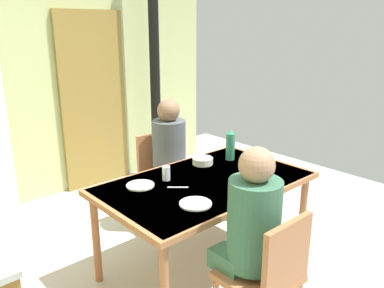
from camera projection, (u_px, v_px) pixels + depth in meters
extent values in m
plane|color=#B9B9B3|center=(195.00, 280.00, 2.93)|extent=(5.89, 5.89, 0.00)
cube|color=#BBC484|center=(51.00, 64.00, 4.12)|extent=(4.08, 0.10, 2.89)
cube|color=olive|center=(94.00, 101.00, 4.46)|extent=(0.80, 0.05, 2.00)
cylinder|color=black|center=(155.00, 60.00, 4.57)|extent=(0.12, 0.12, 2.89)
cube|color=#A5673F|center=(205.00, 183.00, 2.89)|extent=(1.56, 0.94, 0.04)
cube|color=#EEA18B|center=(206.00, 181.00, 2.88)|extent=(1.50, 0.91, 0.00)
cylinder|color=#A5673F|center=(302.00, 217.00, 3.16)|extent=(0.06, 0.06, 0.69)
cylinder|color=#A5673F|center=(96.00, 239.00, 2.83)|extent=(0.06, 0.06, 0.69)
cylinder|color=#A5673F|center=(230.00, 187.00, 3.73)|extent=(0.06, 0.06, 0.69)
cube|color=#A5673F|center=(258.00, 277.00, 2.24)|extent=(0.40, 0.40, 0.04)
cube|color=#A5673F|center=(287.00, 258.00, 2.05)|extent=(0.38, 0.04, 0.42)
cylinder|color=#A5673F|center=(252.00, 286.00, 2.54)|extent=(0.04, 0.04, 0.41)
cube|color=#A5673F|center=(166.00, 180.00, 3.64)|extent=(0.40, 0.40, 0.04)
cube|color=#A5673F|center=(154.00, 154.00, 3.71)|extent=(0.38, 0.04, 0.42)
cylinder|color=#A5673F|center=(192.00, 204.00, 3.70)|extent=(0.04, 0.04, 0.41)
cylinder|color=#A5673F|center=(164.00, 216.00, 3.48)|extent=(0.04, 0.04, 0.41)
cylinder|color=#A5673F|center=(170.00, 193.00, 3.94)|extent=(0.04, 0.04, 0.41)
cylinder|color=#A5673F|center=(142.00, 203.00, 3.72)|extent=(0.04, 0.04, 0.41)
cube|color=#3C6E51|center=(237.00, 256.00, 2.33)|extent=(0.30, 0.22, 0.12)
cylinder|color=#38664C|center=(254.00, 224.00, 2.18)|extent=(0.30, 0.30, 0.52)
sphere|color=#A87A5B|center=(257.00, 165.00, 2.08)|extent=(0.20, 0.20, 0.20)
cube|color=#50595D|center=(177.00, 179.00, 3.51)|extent=(0.30, 0.22, 0.12)
cylinder|color=#4C5156|center=(169.00, 149.00, 3.51)|extent=(0.30, 0.30, 0.52)
sphere|color=#846047|center=(168.00, 111.00, 3.41)|extent=(0.20, 0.20, 0.20)
cylinder|color=#338565|center=(230.00, 147.00, 3.30)|extent=(0.08, 0.08, 0.23)
cone|color=#2D8D65|center=(231.00, 131.00, 3.27)|extent=(0.05, 0.05, 0.03)
cylinder|color=silver|center=(203.00, 161.00, 3.22)|extent=(0.17, 0.17, 0.05)
cylinder|color=white|center=(140.00, 185.00, 2.78)|extent=(0.20, 0.20, 0.01)
cylinder|color=white|center=(196.00, 204.00, 2.50)|extent=(0.21, 0.21, 0.01)
cylinder|color=silver|center=(166.00, 173.00, 2.88)|extent=(0.06, 0.06, 0.11)
cylinder|color=#DBB77A|center=(262.00, 179.00, 2.89)|extent=(0.19, 0.19, 0.02)
cube|color=silver|center=(178.00, 187.00, 2.76)|extent=(0.12, 0.11, 0.00)
cube|color=silver|center=(257.00, 165.00, 3.19)|extent=(0.04, 0.15, 0.00)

